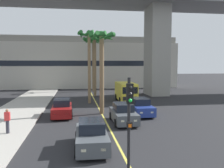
{
  "coord_description": "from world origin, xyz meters",
  "views": [
    {
      "loc": [
        -2.38,
        -2.06,
        4.71
      ],
      "look_at": [
        0.0,
        14.0,
        3.37
      ],
      "focal_mm": 39.09,
      "sensor_mm": 36.0,
      "label": 1
    }
  ],
  "objects_px": {
    "car_queue_third": "(123,114)",
    "traffic_light_median_near": "(129,117)",
    "car_queue_front": "(140,107)",
    "pedestrian_mid_block": "(7,121)",
    "car_queue_second": "(62,108)",
    "palm_tree_near_median": "(93,50)",
    "car_queue_fourth": "(91,136)",
    "delivery_van": "(126,91)",
    "palm_tree_farthest_median": "(95,50)",
    "palm_tree_mid_median": "(89,45)",
    "palm_tree_far_median": "(102,48)"
  },
  "relations": [
    {
      "from": "delivery_van",
      "to": "palm_tree_near_median",
      "type": "height_order",
      "value": "palm_tree_near_median"
    },
    {
      "from": "car_queue_front",
      "to": "traffic_light_median_near",
      "type": "relative_size",
      "value": 0.98
    },
    {
      "from": "car_queue_front",
      "to": "pedestrian_mid_block",
      "type": "height_order",
      "value": "pedestrian_mid_block"
    },
    {
      "from": "car_queue_second",
      "to": "delivery_van",
      "type": "relative_size",
      "value": 0.79
    },
    {
      "from": "palm_tree_near_median",
      "to": "palm_tree_far_median",
      "type": "relative_size",
      "value": 1.18
    },
    {
      "from": "palm_tree_mid_median",
      "to": "pedestrian_mid_block",
      "type": "relative_size",
      "value": 5.37
    },
    {
      "from": "palm_tree_near_median",
      "to": "car_queue_fourth",
      "type": "bearing_deg",
      "value": -94.36
    },
    {
      "from": "palm_tree_mid_median",
      "to": "palm_tree_farthest_median",
      "type": "xyz_separation_m",
      "value": [
        1.12,
        6.3,
        -0.16
      ]
    },
    {
      "from": "traffic_light_median_near",
      "to": "palm_tree_far_median",
      "type": "height_order",
      "value": "palm_tree_far_median"
    },
    {
      "from": "car_queue_third",
      "to": "traffic_light_median_near",
      "type": "height_order",
      "value": "traffic_light_median_near"
    },
    {
      "from": "car_queue_third",
      "to": "traffic_light_median_near",
      "type": "distance_m",
      "value": 10.34
    },
    {
      "from": "palm_tree_far_median",
      "to": "pedestrian_mid_block",
      "type": "distance_m",
      "value": 10.55
    },
    {
      "from": "car_queue_second",
      "to": "palm_tree_far_median",
      "type": "height_order",
      "value": "palm_tree_far_median"
    },
    {
      "from": "car_queue_third",
      "to": "traffic_light_median_near",
      "type": "relative_size",
      "value": 0.98
    },
    {
      "from": "car_queue_front",
      "to": "car_queue_fourth",
      "type": "bearing_deg",
      "value": -121.22
    },
    {
      "from": "delivery_van",
      "to": "palm_tree_mid_median",
      "type": "bearing_deg",
      "value": -171.52
    },
    {
      "from": "palm_tree_near_median",
      "to": "pedestrian_mid_block",
      "type": "height_order",
      "value": "palm_tree_near_median"
    },
    {
      "from": "traffic_light_median_near",
      "to": "pedestrian_mid_block",
      "type": "relative_size",
      "value": 2.59
    },
    {
      "from": "car_queue_third",
      "to": "pedestrian_mid_block",
      "type": "height_order",
      "value": "pedestrian_mid_block"
    },
    {
      "from": "car_queue_front",
      "to": "car_queue_second",
      "type": "distance_m",
      "value": 7.16
    },
    {
      "from": "palm_tree_near_median",
      "to": "car_queue_second",
      "type": "bearing_deg",
      "value": -102.02
    },
    {
      "from": "car_queue_second",
      "to": "palm_tree_near_median",
      "type": "relative_size",
      "value": 0.45
    },
    {
      "from": "traffic_light_median_near",
      "to": "palm_tree_mid_median",
      "type": "xyz_separation_m",
      "value": [
        -0.38,
        20.28,
        4.23
      ]
    },
    {
      "from": "palm_tree_near_median",
      "to": "palm_tree_mid_median",
      "type": "height_order",
      "value": "palm_tree_near_median"
    },
    {
      "from": "traffic_light_median_near",
      "to": "pedestrian_mid_block",
      "type": "distance_m",
      "value": 10.21
    },
    {
      "from": "palm_tree_near_median",
      "to": "palm_tree_far_median",
      "type": "bearing_deg",
      "value": -91.84
    },
    {
      "from": "car_queue_front",
      "to": "car_queue_third",
      "type": "relative_size",
      "value": 1.0
    },
    {
      "from": "car_queue_second",
      "to": "palm_tree_mid_median",
      "type": "height_order",
      "value": "palm_tree_mid_median"
    },
    {
      "from": "car_queue_second",
      "to": "car_queue_fourth",
      "type": "distance_m",
      "value": 8.99
    },
    {
      "from": "delivery_van",
      "to": "palm_tree_far_median",
      "type": "height_order",
      "value": "palm_tree_far_median"
    },
    {
      "from": "car_queue_front",
      "to": "palm_tree_near_median",
      "type": "relative_size",
      "value": 0.45
    },
    {
      "from": "traffic_light_median_near",
      "to": "palm_tree_near_median",
      "type": "relative_size",
      "value": 0.46
    },
    {
      "from": "car_queue_front",
      "to": "delivery_van",
      "type": "bearing_deg",
      "value": 87.8
    },
    {
      "from": "palm_tree_farthest_median",
      "to": "car_queue_fourth",
      "type": "bearing_deg",
      "value": -94.93
    },
    {
      "from": "car_queue_third",
      "to": "car_queue_fourth",
      "type": "height_order",
      "value": "same"
    },
    {
      "from": "delivery_van",
      "to": "palm_tree_farthest_median",
      "type": "distance_m",
      "value": 8.59
    },
    {
      "from": "car_queue_fourth",
      "to": "palm_tree_far_median",
      "type": "height_order",
      "value": "palm_tree_far_median"
    },
    {
      "from": "delivery_van",
      "to": "palm_tree_mid_median",
      "type": "distance_m",
      "value": 7.31
    },
    {
      "from": "palm_tree_near_median",
      "to": "palm_tree_farthest_median",
      "type": "distance_m",
      "value": 6.76
    },
    {
      "from": "delivery_van",
      "to": "pedestrian_mid_block",
      "type": "height_order",
      "value": "delivery_van"
    },
    {
      "from": "car_queue_front",
      "to": "pedestrian_mid_block",
      "type": "xyz_separation_m",
      "value": [
        -10.37,
        -5.05,
        0.28
      ]
    },
    {
      "from": "car_queue_fourth",
      "to": "palm_tree_mid_median",
      "type": "relative_size",
      "value": 0.47
    },
    {
      "from": "car_queue_fourth",
      "to": "palm_tree_farthest_median",
      "type": "bearing_deg",
      "value": 85.07
    },
    {
      "from": "car_queue_front",
      "to": "traffic_light_median_near",
      "type": "height_order",
      "value": "traffic_light_median_near"
    },
    {
      "from": "car_queue_fourth",
      "to": "delivery_van",
      "type": "distance_m",
      "value": 17.41
    },
    {
      "from": "delivery_van",
      "to": "traffic_light_median_near",
      "type": "height_order",
      "value": "traffic_light_median_near"
    },
    {
      "from": "palm_tree_mid_median",
      "to": "car_queue_second",
      "type": "bearing_deg",
      "value": -112.0
    },
    {
      "from": "car_queue_second",
      "to": "car_queue_fourth",
      "type": "relative_size",
      "value": 1.0
    },
    {
      "from": "car_queue_front",
      "to": "palm_tree_farthest_median",
      "type": "xyz_separation_m",
      "value": [
        -3.14,
        13.83,
        6.06
      ]
    },
    {
      "from": "car_queue_second",
      "to": "palm_tree_near_median",
      "type": "height_order",
      "value": "palm_tree_near_median"
    }
  ]
}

